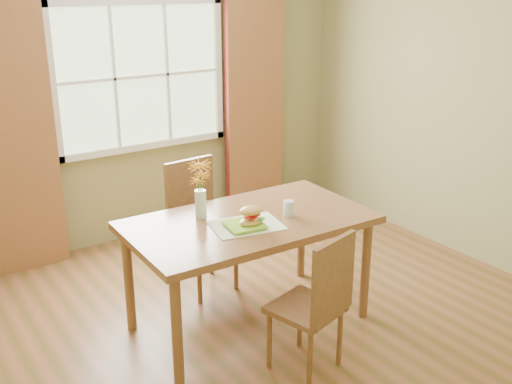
{
  "coord_description": "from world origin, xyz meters",
  "views": [
    {
      "loc": [
        -2.15,
        -3.09,
        2.3
      ],
      "look_at": [
        -0.08,
        -0.04,
        0.99
      ],
      "focal_mm": 42.0,
      "sensor_mm": 36.0,
      "label": 1
    }
  ],
  "objects_px": {
    "dining_table": "(249,230)",
    "chair_far": "(198,219)",
    "chair_near": "(317,299)",
    "flower_vase": "(200,184)",
    "water_glass": "(289,209)",
    "croissant_sandwich": "(252,216)"
  },
  "relations": [
    {
      "from": "croissant_sandwich",
      "to": "chair_far",
      "type": "bearing_deg",
      "value": 86.51
    },
    {
      "from": "dining_table",
      "to": "chair_far",
      "type": "relative_size",
      "value": 1.63
    },
    {
      "from": "water_glass",
      "to": "croissant_sandwich",
      "type": "bearing_deg",
      "value": -174.76
    },
    {
      "from": "dining_table",
      "to": "chair_near",
      "type": "height_order",
      "value": "chair_near"
    },
    {
      "from": "croissant_sandwich",
      "to": "flower_vase",
      "type": "bearing_deg",
      "value": 119.25
    },
    {
      "from": "chair_far",
      "to": "flower_vase",
      "type": "relative_size",
      "value": 2.57
    },
    {
      "from": "chair_near",
      "to": "croissant_sandwich",
      "type": "height_order",
      "value": "croissant_sandwich"
    },
    {
      "from": "chair_far",
      "to": "croissant_sandwich",
      "type": "distance_m",
      "value": 0.9
    },
    {
      "from": "chair_far",
      "to": "water_glass",
      "type": "xyz_separation_m",
      "value": [
        0.26,
        -0.81,
        0.29
      ]
    },
    {
      "from": "water_glass",
      "to": "flower_vase",
      "type": "bearing_deg",
      "value": 148.8
    },
    {
      "from": "chair_far",
      "to": "flower_vase",
      "type": "bearing_deg",
      "value": -120.5
    },
    {
      "from": "croissant_sandwich",
      "to": "chair_near",
      "type": "bearing_deg",
      "value": -80.84
    },
    {
      "from": "chair_near",
      "to": "croissant_sandwich",
      "type": "distance_m",
      "value": 0.68
    },
    {
      "from": "chair_near",
      "to": "flower_vase",
      "type": "relative_size",
      "value": 2.35
    },
    {
      "from": "dining_table",
      "to": "chair_far",
      "type": "distance_m",
      "value": 0.72
    },
    {
      "from": "water_glass",
      "to": "flower_vase",
      "type": "distance_m",
      "value": 0.62
    },
    {
      "from": "dining_table",
      "to": "flower_vase",
      "type": "height_order",
      "value": "flower_vase"
    },
    {
      "from": "dining_table",
      "to": "water_glass",
      "type": "distance_m",
      "value": 0.31
    },
    {
      "from": "chair_near",
      "to": "water_glass",
      "type": "distance_m",
      "value": 0.73
    },
    {
      "from": "dining_table",
      "to": "flower_vase",
      "type": "distance_m",
      "value": 0.46
    },
    {
      "from": "chair_near",
      "to": "flower_vase",
      "type": "bearing_deg",
      "value": 92.42
    },
    {
      "from": "dining_table",
      "to": "chair_near",
      "type": "relative_size",
      "value": 1.78
    }
  ]
}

